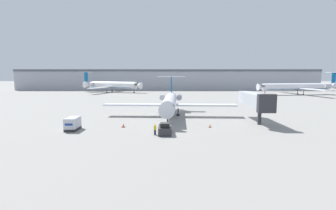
{
  "coord_description": "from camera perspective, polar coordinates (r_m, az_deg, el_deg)",
  "views": [
    {
      "loc": [
        0.26,
        -41.8,
        9.85
      ],
      "look_at": [
        0.0,
        12.48,
        3.31
      ],
      "focal_mm": 28.0,
      "sensor_mm": 36.0,
      "label": 1
    }
  ],
  "objects": [
    {
      "name": "airplane_parked_far_right",
      "position": [
        136.55,
        26.84,
        3.57
      ],
      "size": [
        39.91,
        35.55,
        10.47
      ],
      "color": "white",
      "rests_on": "ground"
    },
    {
      "name": "airplane_main",
      "position": [
        60.25,
        0.63,
        0.63
      ],
      "size": [
        30.66,
        27.68,
        9.11
      ],
      "color": "silver",
      "rests_on": "ground"
    },
    {
      "name": "traffic_cone_left",
      "position": [
        49.08,
        -9.43,
        -4.39
      ],
      "size": [
        0.63,
        0.63,
        0.71
      ],
      "color": "black",
      "rests_on": "ground"
    },
    {
      "name": "worker_near_tug",
      "position": [
        42.32,
        -2.58,
        -5.3
      ],
      "size": [
        0.4,
        0.25,
        1.77
      ],
      "color": "#232838",
      "rests_on": "ground"
    },
    {
      "name": "traffic_cone_right",
      "position": [
        48.89,
        9.39,
        -4.48
      ],
      "size": [
        0.52,
        0.52,
        0.64
      ],
      "color": "black",
      "rests_on": "ground"
    },
    {
      "name": "airplane_parked_far_left",
      "position": [
        142.1,
        -12.01,
        4.24
      ],
      "size": [
        34.4,
        34.23,
        10.73
      ],
      "color": "white",
      "rests_on": "ground"
    },
    {
      "name": "jet_bridge",
      "position": [
        56.26,
        18.63,
        1.01
      ],
      "size": [
        3.2,
        14.91,
        6.19
      ],
      "color": "#2D2D33",
      "rests_on": "ground"
    },
    {
      "name": "pushback_tug",
      "position": [
        43.05,
        -0.4,
        -5.32
      ],
      "size": [
        2.11,
        4.24,
        1.99
      ],
      "color": "#2D2D33",
      "rests_on": "ground"
    },
    {
      "name": "terminal_building",
      "position": [
        161.84,
        0.18,
        5.57
      ],
      "size": [
        180.0,
        16.8,
        12.29
      ],
      "color": "#9EA3AD",
      "rests_on": "ground"
    },
    {
      "name": "ground_plane",
      "position": [
        42.95,
        -0.08,
        -6.38
      ],
      "size": [
        600.0,
        600.0,
        0.0
      ],
      "primitive_type": "plane",
      "color": "gray"
    },
    {
      "name": "luggage_cart",
      "position": [
        48.75,
        -19.77,
        -3.85
      ],
      "size": [
        1.86,
        3.71,
        2.24
      ],
      "color": "#232326",
      "rests_on": "ground"
    }
  ]
}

